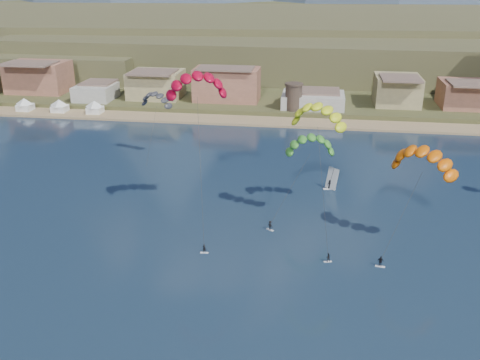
% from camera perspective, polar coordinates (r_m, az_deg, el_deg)
% --- Properties ---
extents(ground, '(2400.00, 2400.00, 0.00)m').
position_cam_1_polar(ground, '(70.69, -3.97, -17.29)').
color(ground, black).
rests_on(ground, ground).
extents(beach, '(2200.00, 12.00, 0.90)m').
position_cam_1_polar(beach, '(165.99, 3.75, 6.24)').
color(beach, tan).
rests_on(beach, ground).
extents(land, '(2200.00, 900.00, 4.00)m').
position_cam_1_polar(land, '(615.24, 7.54, 17.41)').
color(land, brown).
rests_on(land, ground).
extents(foothills, '(940.00, 210.00, 18.00)m').
position_cam_1_polar(foothills, '(288.32, 10.61, 14.33)').
color(foothills, brown).
rests_on(foothills, ground).
extents(town, '(400.00, 24.00, 12.00)m').
position_cam_1_polar(town, '(186.81, -8.27, 10.26)').
color(town, beige).
rests_on(town, ground).
extents(watchtower, '(5.82, 5.82, 8.60)m').
position_cam_1_polar(watchtower, '(171.95, 5.71, 8.83)').
color(watchtower, '#47382D').
rests_on(watchtower, ground).
extents(beach_tents, '(43.40, 6.40, 5.00)m').
position_cam_1_polar(beach_tents, '(187.08, -20.41, 7.79)').
color(beach_tents, white).
rests_on(beach_tents, ground).
extents(kitesurfer_red, '(11.98, 16.96, 29.84)m').
position_cam_1_polar(kitesurfer_red, '(93.54, -4.62, 10.47)').
color(kitesurfer_red, silver).
rests_on(kitesurfer_red, ground).
extents(kitesurfer_yellow, '(11.01, 16.99, 25.27)m').
position_cam_1_polar(kitesurfer_yellow, '(92.48, 8.35, 7.16)').
color(kitesurfer_yellow, silver).
rests_on(kitesurfer_yellow, ground).
extents(kitesurfer_orange, '(13.12, 13.88, 19.90)m').
position_cam_1_polar(kitesurfer_orange, '(91.30, 19.02, 2.47)').
color(kitesurfer_orange, silver).
rests_on(kitesurfer_orange, ground).
extents(kitesurfer_green, '(12.37, 15.68, 18.20)m').
position_cam_1_polar(kitesurfer_green, '(103.80, 7.48, 4.02)').
color(kitesurfer_green, silver).
rests_on(kitesurfer_green, ground).
extents(distant_kite_dark, '(9.27, 7.03, 18.27)m').
position_cam_1_polar(distant_kite_dark, '(131.95, -8.93, 8.73)').
color(distant_kite_dark, '#262626').
rests_on(distant_kite_dark, ground).
extents(windsurfer, '(2.75, 3.02, 4.72)m').
position_cam_1_polar(windsurfer, '(116.25, 9.60, -0.27)').
color(windsurfer, silver).
rests_on(windsurfer, ground).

